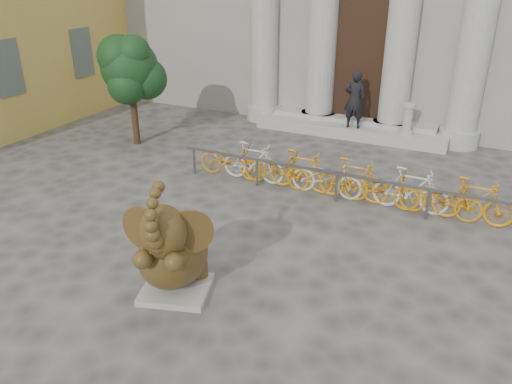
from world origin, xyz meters
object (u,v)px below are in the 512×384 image
at_px(pedestrian, 355,99).
at_px(tree, 130,69).
at_px(elephant_statue, 172,252).
at_px(bike_rack, 340,177).

bearing_deg(pedestrian, tree, 19.23).
distance_m(elephant_statue, tree, 7.96).
height_order(elephant_statue, tree, tree).
relative_size(bike_rack, tree, 2.49).
bearing_deg(tree, elephant_statue, -47.59).
distance_m(elephant_statue, bike_rack, 4.96).
relative_size(elephant_statue, bike_rack, 0.27).
height_order(elephant_statue, bike_rack, elephant_statue).
bearing_deg(elephant_statue, tree, 115.09).
relative_size(tree, pedestrian, 1.83).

